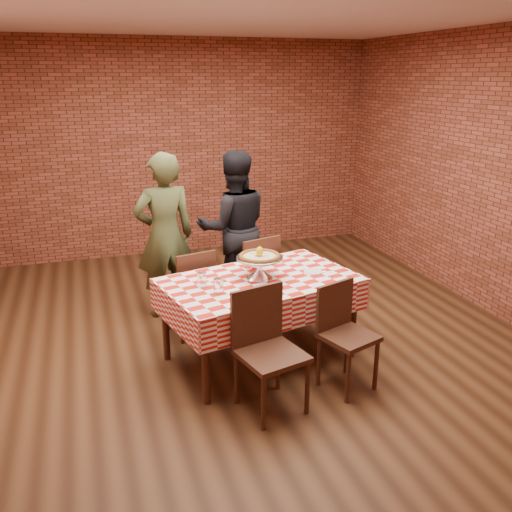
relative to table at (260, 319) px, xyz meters
name	(u,v)px	position (x,y,z in m)	size (l,w,h in m)	color
ground	(239,343)	(-0.10, 0.33, -0.38)	(6.00, 6.00, 0.00)	black
back_wall	(177,150)	(-0.10, 3.33, 1.08)	(5.50, 5.50, 0.00)	brown
table	(260,319)	(0.00, 0.00, 0.00)	(1.61, 0.96, 0.75)	#452618
tablecloth	(260,294)	(0.00, 0.00, 0.24)	(1.64, 1.00, 0.28)	red
pizza_stand	(260,267)	(0.01, 0.03, 0.47)	(0.41, 0.41, 0.18)	silver
pizza	(260,257)	(0.01, 0.03, 0.57)	(0.35, 0.35, 0.03)	beige
lemon	(260,251)	(0.01, 0.03, 0.62)	(0.06, 0.06, 0.08)	yellow
water_glass_left	(218,285)	(-0.41, -0.19, 0.44)	(0.08, 0.08, 0.12)	white
water_glass_right	(202,280)	(-0.51, -0.03, 0.44)	(0.08, 0.08, 0.12)	white
side_plate	(313,272)	(0.50, 0.00, 0.39)	(0.16, 0.16, 0.01)	white
sweetener_packet_a	(330,272)	(0.64, -0.04, 0.39)	(0.05, 0.04, 0.01)	white
sweetener_packet_b	(324,272)	(0.60, -0.02, 0.39)	(0.05, 0.04, 0.01)	white
condiment_caddy	(252,260)	(0.01, 0.28, 0.46)	(0.11, 0.09, 0.15)	silver
chair_near_left	(272,354)	(-0.16, -0.77, 0.09)	(0.45, 0.45, 0.93)	#452618
chair_near_right	(349,339)	(0.52, -0.67, 0.06)	(0.38, 0.38, 0.86)	#452618
chair_far_left	(190,291)	(-0.49, 0.69, 0.06)	(0.39, 0.39, 0.87)	#452618
chair_far_right	(251,277)	(0.18, 0.83, 0.08)	(0.43, 0.43, 0.91)	#452618
diner_olive	(165,236)	(-0.62, 1.21, 0.48)	(0.62, 0.41, 1.71)	#3C4423
diner_black	(234,228)	(0.16, 1.37, 0.46)	(0.81, 0.63, 1.67)	black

